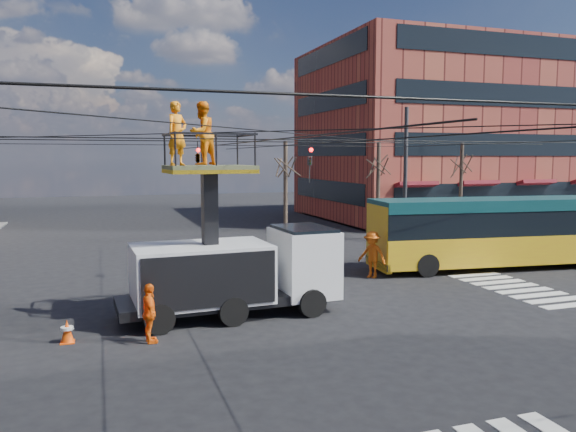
{
  "coord_description": "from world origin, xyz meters",
  "views": [
    {
      "loc": [
        -5.25,
        -17.37,
        5.07
      ],
      "look_at": [
        1.34,
        2.19,
        2.9
      ],
      "focal_mm": 35.0,
      "sensor_mm": 36.0,
      "label": 1
    }
  ],
  "objects_px": {
    "utility_truck": "(234,248)",
    "city_bus": "(502,230)",
    "worker_ground": "(150,313)",
    "flagger": "(372,255)",
    "traffic_cone": "(67,331)"
  },
  "relations": [
    {
      "from": "utility_truck",
      "to": "city_bus",
      "type": "distance_m",
      "value": 13.94
    },
    {
      "from": "worker_ground",
      "to": "flagger",
      "type": "distance_m",
      "value": 11.12
    },
    {
      "from": "city_bus",
      "to": "flagger",
      "type": "xyz_separation_m",
      "value": [
        -6.66,
        -0.09,
        -0.74
      ]
    },
    {
      "from": "city_bus",
      "to": "flagger",
      "type": "height_order",
      "value": "city_bus"
    },
    {
      "from": "utility_truck",
      "to": "worker_ground",
      "type": "xyz_separation_m",
      "value": [
        -2.85,
        -2.0,
        -1.34
      ]
    },
    {
      "from": "city_bus",
      "to": "traffic_cone",
      "type": "height_order",
      "value": "city_bus"
    },
    {
      "from": "utility_truck",
      "to": "flagger",
      "type": "height_order",
      "value": "utility_truck"
    },
    {
      "from": "worker_ground",
      "to": "city_bus",
      "type": "bearing_deg",
      "value": -75.46
    },
    {
      "from": "utility_truck",
      "to": "flagger",
      "type": "xyz_separation_m",
      "value": [
        6.77,
        3.58,
        -1.18
      ]
    },
    {
      "from": "utility_truck",
      "to": "flagger",
      "type": "bearing_deg",
      "value": 25.11
    },
    {
      "from": "city_bus",
      "to": "worker_ground",
      "type": "xyz_separation_m",
      "value": [
        -16.28,
        -5.67,
        -0.9
      ]
    },
    {
      "from": "worker_ground",
      "to": "utility_truck",
      "type": "bearing_deg",
      "value": -59.62
    },
    {
      "from": "city_bus",
      "to": "flagger",
      "type": "distance_m",
      "value": 6.7
    },
    {
      "from": "worker_ground",
      "to": "traffic_cone",
      "type": "bearing_deg",
      "value": 66.56
    },
    {
      "from": "utility_truck",
      "to": "traffic_cone",
      "type": "relative_size",
      "value": 11.19
    }
  ]
}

